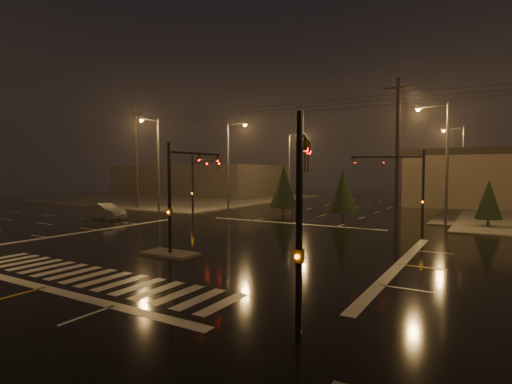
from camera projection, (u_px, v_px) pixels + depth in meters
The scene contains 22 objects.
ground at pixel (215, 243), 24.75m from camera, with size 140.00×140.00×0.00m, color black.
sidewalk_nw at pixel (177, 198), 65.81m from camera, with size 36.00×36.00×0.12m, color #4C4944.
median_island at pixel (170, 254), 21.31m from camera, with size 3.00×1.60×0.15m, color #4C4944.
crosswalk at pixel (89, 276), 17.03m from camera, with size 15.00×2.60×0.01m, color beige.
stop_bar_near at pixel (43, 288), 15.31m from camera, with size 16.00×0.50×0.01m, color beige.
stop_bar_far at pixel (292, 223), 34.19m from camera, with size 16.00×0.50×0.01m, color beige.
commercial_block at pixel (199, 180), 78.52m from camera, with size 30.00×18.00×5.60m, color #413C39.
signal_mast_median at pixel (181, 184), 21.92m from camera, with size 0.25×4.59×6.00m.
signal_mast_ne at pixel (407, 181), 28.40m from camera, with size 4.84×1.86×6.00m.
signal_mast_nw at pixel (198, 178), 38.10m from camera, with size 4.84×1.86×6.00m.
signal_mast_se at pixel (302, 199), 10.97m from camera, with size 1.55×3.87×6.00m.
streetlight_1 at pixel (230, 160), 45.61m from camera, with size 2.77×0.32×10.00m.
streetlight_2 at pixel (291, 162), 59.34m from camera, with size 2.77×0.32×10.00m.
streetlight_3 at pixel (443, 155), 32.47m from camera, with size 2.77×0.32×10.00m.
streetlight_4 at pixel (460, 161), 49.63m from camera, with size 2.77×0.32×10.00m.
streetlight_5 at pixel (156, 159), 42.22m from camera, with size 0.32×2.77×10.00m.
utility_pole_0 at pixel (137, 157), 47.68m from camera, with size 2.20×0.32×12.00m.
utility_pole_1 at pixel (397, 151), 32.36m from camera, with size 2.20×0.32×12.00m.
conifer_0 at pixel (489, 199), 31.47m from camera, with size 1.99×1.99×3.81m.
conifer_3 at pixel (283, 186), 41.57m from camera, with size 2.85×2.85×5.15m.
conifer_4 at pixel (343, 191), 36.48m from camera, with size 2.53×2.53×4.65m.
car_crossing at pixel (105, 211), 37.43m from camera, with size 1.54×4.41×1.45m, color slate.
Camera 1 is at (14.74, -19.79, 4.48)m, focal length 28.00 mm.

